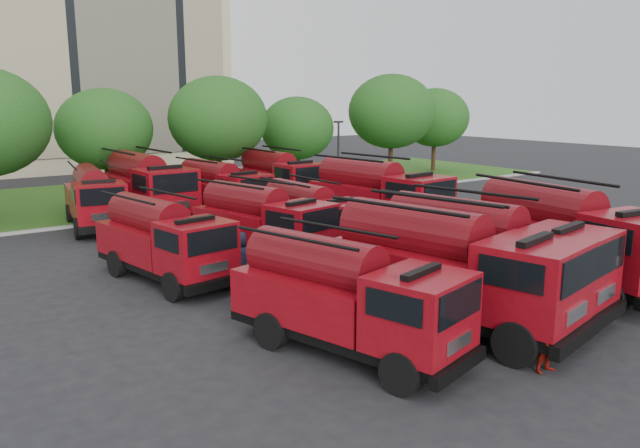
{
  "coord_description": "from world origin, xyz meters",
  "views": [
    {
      "loc": [
        -13.03,
        -15.25,
        6.7
      ],
      "look_at": [
        0.95,
        4.02,
        1.8
      ],
      "focal_mm": 35.0,
      "sensor_mm": 36.0,
      "label": 1
    }
  ],
  "objects_px": {
    "fire_truck_10": "(221,190)",
    "firefighter_5": "(525,240)",
    "fire_truck_4": "(163,240)",
    "fire_truck_2": "(486,255)",
    "fire_truck_0": "(346,297)",
    "fire_truck_1": "(447,269)",
    "fire_truck_3": "(566,236)",
    "firefighter_1": "(549,372)",
    "fire_truck_9": "(146,187)",
    "fire_truck_7": "(378,196)",
    "firefighter_2": "(539,273)",
    "firefighter_3": "(590,271)",
    "fire_truck_6": "(312,217)",
    "fire_truck_8": "(94,198)",
    "fire_truck_11": "(278,178)",
    "firefighter_0": "(587,334)",
    "firefighter_4": "(241,286)",
    "fire_truck_5": "(262,223)"
  },
  "relations": [
    {
      "from": "fire_truck_2",
      "to": "fire_truck_6",
      "type": "distance_m",
      "value": 9.57
    },
    {
      "from": "fire_truck_6",
      "to": "firefighter_3",
      "type": "height_order",
      "value": "fire_truck_6"
    },
    {
      "from": "fire_truck_3",
      "to": "fire_truck_5",
      "type": "xyz_separation_m",
      "value": [
        -6.82,
        9.57,
        -0.26
      ]
    },
    {
      "from": "fire_truck_2",
      "to": "firefighter_4",
      "type": "height_order",
      "value": "fire_truck_2"
    },
    {
      "from": "fire_truck_10",
      "to": "firefighter_5",
      "type": "relative_size",
      "value": 4.79
    },
    {
      "from": "firefighter_3",
      "to": "fire_truck_0",
      "type": "bearing_deg",
      "value": 2.06
    },
    {
      "from": "fire_truck_0",
      "to": "fire_truck_5",
      "type": "height_order",
      "value": "fire_truck_5"
    },
    {
      "from": "firefighter_4",
      "to": "fire_truck_9",
      "type": "bearing_deg",
      "value": -54.12
    },
    {
      "from": "fire_truck_2",
      "to": "firefighter_5",
      "type": "xyz_separation_m",
      "value": [
        9.15,
        5.12,
        -1.74
      ]
    },
    {
      "from": "fire_truck_0",
      "to": "fire_truck_1",
      "type": "height_order",
      "value": "fire_truck_1"
    },
    {
      "from": "fire_truck_2",
      "to": "firefighter_0",
      "type": "bearing_deg",
      "value": -89.44
    },
    {
      "from": "firefighter_3",
      "to": "firefighter_5",
      "type": "xyz_separation_m",
      "value": [
        2.45,
        4.8,
        0.0
      ]
    },
    {
      "from": "fire_truck_2",
      "to": "fire_truck_3",
      "type": "height_order",
      "value": "fire_truck_3"
    },
    {
      "from": "firefighter_0",
      "to": "firefighter_2",
      "type": "xyz_separation_m",
      "value": [
        4.27,
        4.58,
        0.0
      ]
    },
    {
      "from": "fire_truck_3",
      "to": "fire_truck_10",
      "type": "xyz_separation_m",
      "value": [
        -4.1,
        18.67,
        -0.22
      ]
    },
    {
      "from": "fire_truck_0",
      "to": "fire_truck_9",
      "type": "relative_size",
      "value": 0.87
    },
    {
      "from": "fire_truck_7",
      "to": "firefighter_3",
      "type": "height_order",
      "value": "fire_truck_7"
    },
    {
      "from": "fire_truck_9",
      "to": "fire_truck_10",
      "type": "bearing_deg",
      "value": -27.23
    },
    {
      "from": "fire_truck_3",
      "to": "fire_truck_6",
      "type": "xyz_separation_m",
      "value": [
        -4.24,
        9.65,
        -0.34
      ]
    },
    {
      "from": "fire_truck_7",
      "to": "firefighter_1",
      "type": "distance_m",
      "value": 16.88
    },
    {
      "from": "fire_truck_4",
      "to": "fire_truck_11",
      "type": "height_order",
      "value": "fire_truck_11"
    },
    {
      "from": "fire_truck_1",
      "to": "firefighter_2",
      "type": "xyz_separation_m",
      "value": [
        7.13,
        1.74,
        -1.77
      ]
    },
    {
      "from": "fire_truck_10",
      "to": "fire_truck_2",
      "type": "bearing_deg",
      "value": -96.99
    },
    {
      "from": "fire_truck_10",
      "to": "firefighter_3",
      "type": "distance_m",
      "value": 19.48
    },
    {
      "from": "firefighter_1",
      "to": "firefighter_2",
      "type": "xyz_separation_m",
      "value": [
        7.38,
        5.43,
        0.0
      ]
    },
    {
      "from": "fire_truck_3",
      "to": "firefighter_1",
      "type": "height_order",
      "value": "fire_truck_3"
    },
    {
      "from": "fire_truck_9",
      "to": "firefighter_5",
      "type": "relative_size",
      "value": 5.42
    },
    {
      "from": "fire_truck_1",
      "to": "firefighter_1",
      "type": "xyz_separation_m",
      "value": [
        -0.25,
        -3.69,
        -1.77
      ]
    },
    {
      "from": "fire_truck_2",
      "to": "firefighter_1",
      "type": "distance_m",
      "value": 5.12
    },
    {
      "from": "fire_truck_11",
      "to": "fire_truck_7",
      "type": "bearing_deg",
      "value": -89.53
    },
    {
      "from": "fire_truck_1",
      "to": "fire_truck_8",
      "type": "distance_m",
      "value": 20.82
    },
    {
      "from": "fire_truck_4",
      "to": "fire_truck_5",
      "type": "xyz_separation_m",
      "value": [
        4.53,
        0.53,
        0.04
      ]
    },
    {
      "from": "fire_truck_8",
      "to": "firefighter_3",
      "type": "relative_size",
      "value": 4.1
    },
    {
      "from": "fire_truck_0",
      "to": "firefighter_4",
      "type": "bearing_deg",
      "value": 70.5
    },
    {
      "from": "fire_truck_6",
      "to": "firefighter_1",
      "type": "height_order",
      "value": "fire_truck_6"
    },
    {
      "from": "fire_truck_7",
      "to": "fire_truck_2",
      "type": "bearing_deg",
      "value": -120.94
    },
    {
      "from": "fire_truck_9",
      "to": "firefighter_1",
      "type": "distance_m",
      "value": 24.54
    },
    {
      "from": "fire_truck_0",
      "to": "firefighter_3",
      "type": "bearing_deg",
      "value": -11.55
    },
    {
      "from": "fire_truck_6",
      "to": "fire_truck_0",
      "type": "bearing_deg",
      "value": -121.15
    },
    {
      "from": "fire_truck_5",
      "to": "firefighter_5",
      "type": "height_order",
      "value": "fire_truck_5"
    },
    {
      "from": "fire_truck_4",
      "to": "firefighter_0",
      "type": "relative_size",
      "value": 4.55
    },
    {
      "from": "fire_truck_9",
      "to": "firefighter_2",
      "type": "distance_m",
      "value": 20.85
    },
    {
      "from": "fire_truck_4",
      "to": "fire_truck_2",
      "type": "bearing_deg",
      "value": -59.5
    },
    {
      "from": "fire_truck_11",
      "to": "firefighter_4",
      "type": "height_order",
      "value": "fire_truck_11"
    },
    {
      "from": "fire_truck_0",
      "to": "fire_truck_4",
      "type": "xyz_separation_m",
      "value": [
        -1.28,
        9.17,
        -0.03
      ]
    },
    {
      "from": "firefighter_3",
      "to": "fire_truck_1",
      "type": "bearing_deg",
      "value": 4.34
    },
    {
      "from": "fire_truck_7",
      "to": "firefighter_2",
      "type": "height_order",
      "value": "fire_truck_7"
    },
    {
      "from": "fire_truck_3",
      "to": "firefighter_5",
      "type": "bearing_deg",
      "value": 54.23
    },
    {
      "from": "fire_truck_0",
      "to": "firefighter_3",
      "type": "relative_size",
      "value": 4.08
    },
    {
      "from": "firefighter_1",
      "to": "firefighter_3",
      "type": "relative_size",
      "value": 0.85
    }
  ]
}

